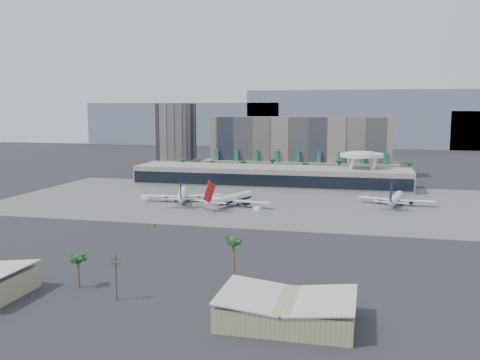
% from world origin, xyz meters
% --- Properties ---
extents(ground, '(900.00, 900.00, 0.00)m').
position_xyz_m(ground, '(0.00, 0.00, 0.00)').
color(ground, '#232326').
rests_on(ground, ground).
extents(apron_pad, '(260.00, 130.00, 0.06)m').
position_xyz_m(apron_pad, '(0.00, 55.00, 0.03)').
color(apron_pad, '#5B5B59').
rests_on(apron_pad, ground).
extents(mountain_ridge, '(680.00, 60.00, 70.00)m').
position_xyz_m(mountain_ridge, '(27.88, 470.00, 29.89)').
color(mountain_ridge, gray).
rests_on(mountain_ridge, ground).
extents(hotel, '(140.00, 30.00, 42.00)m').
position_xyz_m(hotel, '(10.00, 174.41, 16.81)').
color(hotel, gray).
rests_on(hotel, ground).
extents(office_tower, '(30.00, 30.00, 52.00)m').
position_xyz_m(office_tower, '(-95.00, 200.00, 22.94)').
color(office_tower, black).
rests_on(office_tower, ground).
extents(terminal, '(170.00, 32.50, 14.50)m').
position_xyz_m(terminal, '(0.00, 109.84, 6.52)').
color(terminal, '#A19A8D').
rests_on(terminal, ground).
extents(saucer_structure, '(26.00, 26.00, 21.89)m').
position_xyz_m(saucer_structure, '(55.00, 116.00, 18.45)').
color(saucer_structure, white).
rests_on(saucer_structure, ground).
extents(palm_row, '(157.80, 2.80, 13.10)m').
position_xyz_m(palm_row, '(7.00, 145.00, 10.50)').
color(palm_row, brown).
rests_on(palm_row, ground).
extents(hangar_right, '(30.55, 20.60, 6.89)m').
position_xyz_m(hangar_right, '(42.00, -100.00, 2.95)').
color(hangar_right, tan).
rests_on(hangar_right, ground).
extents(utility_pole, '(3.20, 0.85, 12.00)m').
position_xyz_m(utility_pole, '(-2.00, -96.09, 7.14)').
color(utility_pole, '#4C3826').
rests_on(utility_pole, ground).
extents(airliner_left, '(40.47, 41.89, 14.95)m').
position_xyz_m(airliner_left, '(-34.38, 43.53, 3.77)').
color(airliner_left, white).
rests_on(airliner_left, ground).
extents(airliner_centre, '(39.59, 40.88, 14.80)m').
position_xyz_m(airliner_centre, '(-6.55, 38.31, 3.73)').
color(airliner_centre, white).
rests_on(airliner_centre, ground).
extents(airliner_right, '(37.53, 38.96, 13.55)m').
position_xyz_m(airliner_right, '(72.80, 59.04, 3.42)').
color(airliner_right, white).
rests_on(airliner_right, ground).
extents(service_vehicle_a, '(4.45, 2.23, 2.16)m').
position_xyz_m(service_vehicle_a, '(-56.32, 46.85, 1.08)').
color(service_vehicle_a, white).
rests_on(service_vehicle_a, ground).
extents(service_vehicle_b, '(3.97, 3.12, 1.79)m').
position_xyz_m(service_vehicle_b, '(8.20, 29.23, 0.90)').
color(service_vehicle_b, white).
rests_on(service_vehicle_b, ground).
extents(taxiway_sign, '(2.02, 0.85, 0.92)m').
position_xyz_m(taxiway_sign, '(-26.38, -15.00, 0.46)').
color(taxiway_sign, black).
rests_on(taxiway_sign, ground).
extents(near_palm_a, '(6.00, 6.00, 9.43)m').
position_xyz_m(near_palm_a, '(-16.36, -89.54, 6.64)').
color(near_palm_a, brown).
rests_on(near_palm_a, ground).
extents(near_palm_b, '(6.00, 6.00, 14.87)m').
position_xyz_m(near_palm_b, '(25.14, -82.63, 11.97)').
color(near_palm_b, brown).
rests_on(near_palm_b, ground).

